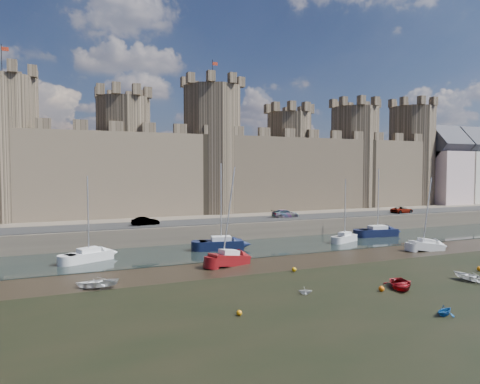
% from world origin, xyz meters
% --- Properties ---
extents(ground, '(160.00, 160.00, 0.00)m').
position_xyz_m(ground, '(0.00, 0.00, 0.00)').
color(ground, black).
rests_on(ground, ground).
extents(seaweed_patch, '(70.00, 34.00, 0.01)m').
position_xyz_m(seaweed_patch, '(0.00, -6.00, 0.01)').
color(seaweed_patch, black).
rests_on(seaweed_patch, ground).
extents(water_channel, '(160.00, 12.00, 0.08)m').
position_xyz_m(water_channel, '(0.00, 24.00, 0.04)').
color(water_channel, black).
rests_on(water_channel, ground).
extents(quay, '(160.00, 60.00, 2.50)m').
position_xyz_m(quay, '(0.00, 60.00, 1.25)').
color(quay, '#4C443A').
rests_on(quay, ground).
extents(road, '(160.00, 7.00, 0.10)m').
position_xyz_m(road, '(0.00, 34.00, 2.55)').
color(road, black).
rests_on(road, quay).
extents(castle, '(108.50, 11.00, 29.00)m').
position_xyz_m(castle, '(-0.64, 48.00, 11.67)').
color(castle, '#42382B').
rests_on(castle, quay).
extents(car_1, '(3.90, 1.74, 1.24)m').
position_xyz_m(car_1, '(-13.19, 33.21, 3.12)').
color(car_1, gray).
rests_on(car_1, quay).
extents(car_2, '(4.64, 2.06, 1.32)m').
position_xyz_m(car_2, '(9.87, 34.47, 3.16)').
color(car_2, gray).
rests_on(car_2, quay).
extents(car_3, '(4.48, 2.40, 1.20)m').
position_xyz_m(car_3, '(32.63, 32.42, 3.10)').
color(car_3, gray).
rests_on(car_3, quay).
extents(sailboat_0, '(5.49, 3.96, 9.59)m').
position_xyz_m(sailboat_0, '(-21.31, 23.48, 0.76)').
color(sailboat_0, silver).
rests_on(sailboat_0, ground).
extents(sailboat_1, '(5.87, 3.26, 11.11)m').
position_xyz_m(sailboat_1, '(-5.20, 24.11, 0.86)').
color(sailboat_1, black).
rests_on(sailboat_1, ground).
extents(sailboat_2, '(4.43, 3.00, 8.92)m').
position_xyz_m(sailboat_2, '(13.18, 22.99, 0.74)').
color(sailboat_2, silver).
rests_on(sailboat_2, ground).
extents(sailboat_3, '(6.18, 3.00, 10.43)m').
position_xyz_m(sailboat_3, '(21.06, 25.30, 0.80)').
color(sailboat_3, black).
rests_on(sailboat_3, ground).
extents(sailboat_4, '(4.90, 2.98, 10.71)m').
position_xyz_m(sailboat_4, '(-7.36, 15.76, 0.78)').
color(sailboat_4, '#650B0E').
rests_on(sailboat_4, ground).
extents(sailboat_5, '(4.57, 2.39, 9.39)m').
position_xyz_m(sailboat_5, '(19.13, 13.87, 0.69)').
color(sailboat_5, silver).
rests_on(sailboat_5, ground).
extents(dinghy_1, '(1.66, 1.49, 0.79)m').
position_xyz_m(dinghy_1, '(0.87, -5.18, 0.39)').
color(dinghy_1, '#16549C').
rests_on(dinghy_1, ground).
extents(dinghy_2, '(3.23, 3.80, 0.67)m').
position_xyz_m(dinghy_2, '(11.00, 0.85, 0.33)').
color(dinghy_2, beige).
rests_on(dinghy_2, ground).
extents(dinghy_3, '(1.52, 1.47, 0.61)m').
position_xyz_m(dinghy_3, '(-5.49, 3.16, 0.31)').
color(dinghy_3, silver).
rests_on(dinghy_3, ground).
extents(dinghy_4, '(3.88, 4.28, 0.73)m').
position_xyz_m(dinghy_4, '(3.09, 1.46, 0.36)').
color(dinghy_4, maroon).
rests_on(dinghy_4, ground).
extents(dinghy_6, '(4.55, 4.09, 0.78)m').
position_xyz_m(dinghy_6, '(-21.37, 12.00, 0.39)').
color(dinghy_6, silver).
rests_on(dinghy_6, ground).
extents(buoy_0, '(0.41, 0.41, 0.41)m').
position_xyz_m(buoy_0, '(-12.54, 0.52, 0.20)').
color(buoy_0, '#C47608').
rests_on(buoy_0, ground).
extents(buoy_1, '(0.47, 0.47, 0.47)m').
position_xyz_m(buoy_1, '(-2.36, 10.41, 0.24)').
color(buoy_1, orange).
rests_on(buoy_1, ground).
extents(buoy_4, '(0.50, 0.50, 0.50)m').
position_xyz_m(buoy_4, '(0.94, 1.36, 0.25)').
color(buoy_4, '#E35F0A').
rests_on(buoy_4, ground).
extents(buoy_5, '(0.50, 0.50, 0.50)m').
position_xyz_m(buoy_5, '(15.24, 3.29, 0.25)').
color(buoy_5, orange).
rests_on(buoy_5, ground).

